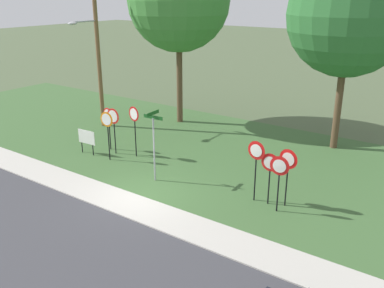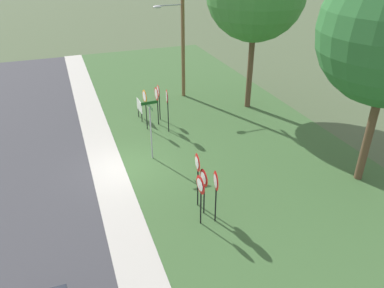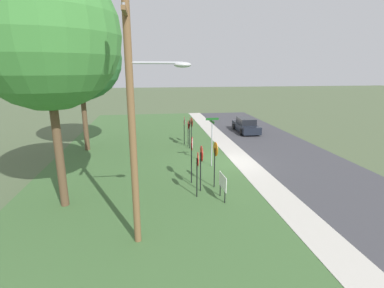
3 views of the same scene
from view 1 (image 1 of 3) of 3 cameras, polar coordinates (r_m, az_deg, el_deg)
name	(u,v)px [view 1 (image 1 of 3)]	position (r m, az deg, el deg)	size (l,w,h in m)	color
ground_plane	(141,197)	(17.40, -6.96, -7.10)	(160.00, 160.00, 0.00)	#4C5B3D
road_asphalt	(40,253)	(14.70, -19.81, -13.73)	(44.00, 6.40, 0.01)	#3D3D42
sidewalk_strip	(127,204)	(16.87, -8.78, -7.99)	(44.00, 1.60, 0.06)	#BCB7AD
grass_median	(218,153)	(21.80, 3.54, -1.19)	(44.00, 12.00, 0.04)	#3D6033
stop_sign_near_left	(107,125)	(20.61, -11.38, 2.48)	(0.73, 0.11, 2.44)	black
stop_sign_near_right	(113,121)	(21.41, -10.56, 3.07)	(0.78, 0.09, 2.38)	black
stop_sign_far_left	(134,120)	(20.82, -7.80, 3.16)	(0.72, 0.16, 2.58)	black
stop_sign_far_center	(108,120)	(22.10, -11.21, 3.23)	(0.66, 0.11, 2.24)	black
yield_sign_near_left	(270,167)	(16.26, 10.45, -3.10)	(0.72, 0.11, 2.11)	black
yield_sign_near_right	(279,171)	(15.74, 11.68, -3.60)	(0.75, 0.11, 2.23)	black
yield_sign_far_left	(256,157)	(16.33, 8.62, -1.71)	(0.75, 0.12, 2.49)	black
yield_sign_far_right	(288,164)	(16.18, 12.80, -2.69)	(0.77, 0.16, 2.33)	black
street_name_post	(154,140)	(18.01, -5.17, 0.48)	(0.96, 0.82, 3.12)	#9EA0A8
utility_pole	(96,49)	(25.64, -12.80, 12.42)	(2.10, 2.08, 8.66)	brown
notice_board	(87,138)	(21.95, -14.03, 0.75)	(1.10, 0.08, 1.25)	black
oak_tree_left	(179,0)	(25.83, -1.80, 18.81)	(5.97, 5.97, 10.32)	brown
oak_tree_right	(349,15)	(22.39, 20.46, 16.03)	(5.98, 5.98, 9.76)	brown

